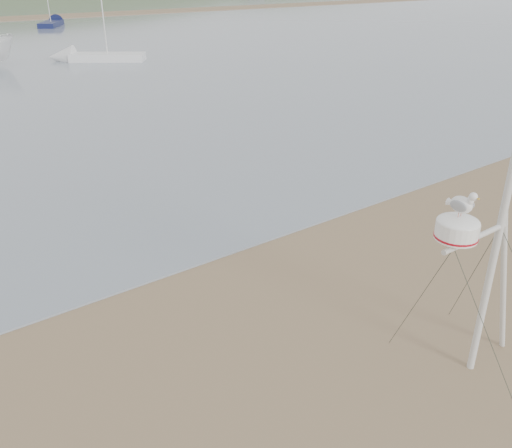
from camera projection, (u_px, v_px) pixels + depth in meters
ground at (198, 441)px, 7.18m from camera, size 560.00×560.00×0.00m
mast_rig at (485, 303)px, 7.90m from camera, size 2.31×2.46×5.20m
sailboat_white_near at (84, 57)px, 36.13m from camera, size 6.04×5.02×6.35m
sailboat_blue_far at (55, 22)px, 59.11m from camera, size 4.84×6.55×6.64m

